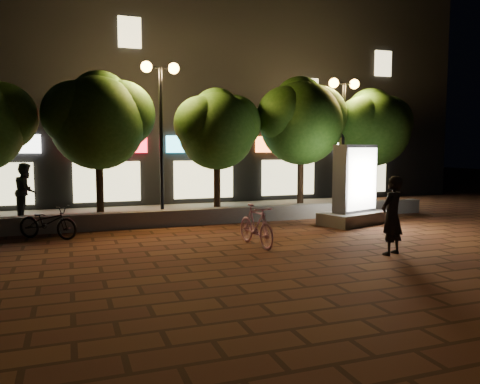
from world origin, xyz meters
name	(u,v)px	position (x,y,z in m)	size (l,w,h in m)	color
ground	(263,248)	(0.00, 0.00, 0.00)	(80.00, 80.00, 0.00)	brown
retaining_wall	(215,216)	(0.00, 4.00, 0.25)	(16.00, 0.45, 0.50)	slate
sidewalk	(196,212)	(0.00, 6.50, 0.04)	(16.00, 5.00, 0.08)	slate
building_block	(162,96)	(-0.01, 12.99, 5.00)	(28.00, 8.12, 11.30)	black
tree_left	(100,117)	(-3.45, 5.46, 3.44)	(3.60, 3.00, 4.89)	#322113
tree_mid	(218,126)	(0.55, 5.46, 3.22)	(3.24, 2.70, 4.50)	#322113
tree_right	(302,118)	(3.86, 5.46, 3.57)	(3.72, 3.10, 5.07)	#322113
tree_far_right	(373,125)	(7.05, 5.46, 3.37)	(3.48, 2.90, 4.76)	#322113
street_lamp_left	(161,100)	(-1.50, 5.20, 4.03)	(1.26, 0.36, 5.18)	black
street_lamp_right	(344,110)	(5.50, 5.20, 3.89)	(1.26, 0.36, 4.98)	black
ad_kiosk	(355,192)	(4.19, 2.36, 1.03)	(2.61, 1.88, 2.55)	slate
scooter_pink	(256,225)	(-0.08, 0.23, 0.52)	(0.49, 1.74, 1.04)	#CC87AE
rider	(392,216)	(2.49, -1.71, 0.91)	(0.66, 0.43, 1.82)	black
scooter_parked	(48,222)	(-5.01, 3.00, 0.46)	(0.61, 1.75, 0.92)	black
pedestrian	(26,191)	(-5.81, 6.75, 1.02)	(0.91, 0.71, 1.87)	black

